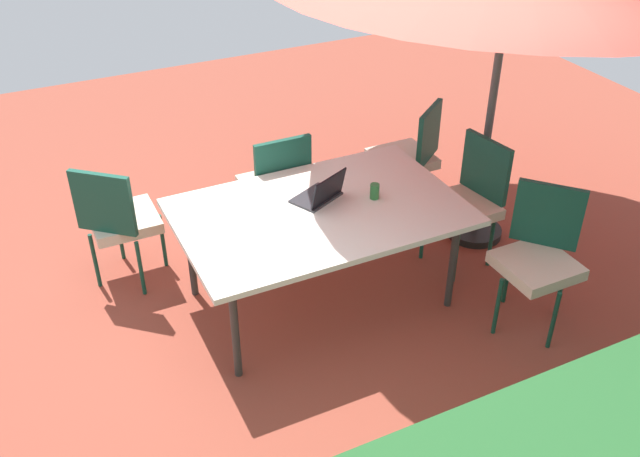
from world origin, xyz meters
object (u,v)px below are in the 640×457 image
object	(u,v)px
chair_northwest	(539,253)
laptop	(321,194)
dining_table	(320,215)
chair_southwest	(410,153)
chair_west	(468,197)
cup	(375,191)
chair_southeast	(119,217)
chair_south	(276,183)

from	to	relation	value
chair_northwest	laptop	bearing A→B (deg)	-169.90
dining_table	chair_southwest	bearing A→B (deg)	-147.29
chair_west	laptop	world-z (taller)	chair_west
chair_southwest	cup	xyz separation A→B (m)	(0.79, 0.79, 0.26)
chair_west	cup	distance (m)	0.84
laptop	chair_southwest	bearing A→B (deg)	-175.36
chair_west	cup	xyz separation A→B (m)	(0.80, 0.00, 0.26)
cup	dining_table	bearing A→B (deg)	-4.30
chair_northwest	laptop	size ratio (longest dim) A/B	2.48
chair_southeast	cup	distance (m)	1.80
chair_west	chair_southeast	size ratio (longest dim) A/B	1.00
chair_west	cup	bearing A→B (deg)	-98.08
chair_west	chair_southeast	xyz separation A→B (m)	(2.37, -0.84, 0.00)
chair_south	chair_northwest	distance (m)	1.98
chair_southeast	chair_northwest	bearing A→B (deg)	-173.56
chair_west	chair_northwest	size ratio (longest dim) A/B	1.00
chair_southwest	laptop	world-z (taller)	chair_southwest
chair_northwest	laptop	xyz separation A→B (m)	(1.14, -0.91, 0.25)
chair_south	laptop	bearing A→B (deg)	93.98
chair_northwest	cup	world-z (taller)	chair_northwest
chair_northwest	cup	bearing A→B (deg)	-175.43
chair_southeast	chair_northwest	world-z (taller)	same
chair_southeast	chair_south	world-z (taller)	same
chair_southeast	chair_south	size ratio (longest dim) A/B	1.00
dining_table	laptop	distance (m)	0.15
chair_southeast	cup	bearing A→B (deg)	-167.49
dining_table	cup	xyz separation A→B (m)	(-0.39, 0.03, 0.10)
chair_southeast	chair_northwest	size ratio (longest dim) A/B	1.00
dining_table	chair_northwest	world-z (taller)	chair_northwest
chair_southeast	laptop	xyz separation A→B (m)	(-1.23, 0.71, 0.25)
chair_west	cup	size ratio (longest dim) A/B	9.17
dining_table	chair_south	world-z (taller)	chair_south
chair_southwest	cup	world-z (taller)	chair_southwest
chair_southwest	laptop	size ratio (longest dim) A/B	2.48
chair_west	chair_south	bearing A→B (deg)	-132.60
chair_southeast	chair_southwest	bearing A→B (deg)	-140.58
chair_northwest	chair_south	bearing A→B (deg)	175.44
laptop	chair_south	bearing A→B (deg)	-111.82
dining_table	cup	world-z (taller)	cup
chair_west	chair_southwest	xyz separation A→B (m)	(0.01, -0.79, 0.00)
dining_table	laptop	bearing A→B (deg)	-117.55
chair_south	chair_southwest	size ratio (longest dim) A/B	1.00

